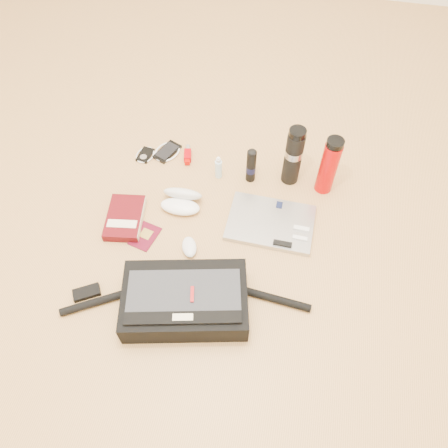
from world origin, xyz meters
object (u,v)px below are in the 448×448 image
Objects in this scene: messenger_bag at (184,300)px; book at (125,218)px; thermos_black at (293,156)px; laptop at (271,223)px; thermos_red at (329,166)px.

messenger_bag is 0.45m from book.
laptop is at bearing -99.63° from thermos_black.
laptop is 0.58m from book.
thermos_black is 0.14m from thermos_red.
laptop is 0.29m from thermos_black.
thermos_black is (0.28, 0.66, 0.08)m from messenger_bag.
messenger_bag is 0.77m from thermos_red.
thermos_black is at bearing 81.72° from laptop.
messenger_bag is 3.13× the size of thermos_red.
thermos_black is (0.04, 0.25, 0.13)m from laptop.
book is 0.82× the size of thermos_black.
thermos_red reaches higher than laptop.
book is at bearing -150.09° from thermos_black.
thermos_red reaches higher than messenger_bag.
book is (-0.57, -0.10, 0.01)m from laptop.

